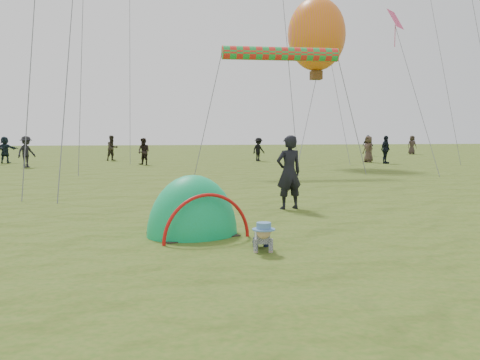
{
  "coord_description": "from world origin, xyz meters",
  "views": [
    {
      "loc": [
        -2.77,
        -8.61,
        2.06
      ],
      "look_at": [
        -0.97,
        2.77,
        1.0
      ],
      "focal_mm": 40.0,
      "sensor_mm": 36.0,
      "label": 1
    }
  ],
  "objects": [
    {
      "name": "crowd_person_2",
      "position": [
        11.51,
        23.18,
        0.88
      ],
      "size": [
        1.07,
        1.0,
        1.77
      ],
      "primitive_type": "imported",
      "rotation": [
        0.0,
        0.0,
        0.71
      ],
      "color": "black",
      "rests_on": "ground"
    },
    {
      "name": "popup_tent",
      "position": [
        -2.07,
        1.9,
        0.0
      ],
      "size": [
        2.26,
        2.07,
        2.39
      ],
      "primitive_type": "ellipsoid",
      "rotation": [
        0.0,
        0.0,
        0.35
      ],
      "color": "#0FA44B",
      "rests_on": "ground"
    },
    {
      "name": "crowd_person_8",
      "position": [
        14.4,
        33.04,
        0.86
      ],
      "size": [
        0.88,
        1.08,
        1.72
      ],
      "primitive_type": "imported",
      "rotation": [
        0.0,
        0.0,
        2.11
      ],
      "color": "#1E2837",
      "rests_on": "ground"
    },
    {
      "name": "crowd_person_7",
      "position": [
        -3.5,
        24.15,
        0.82
      ],
      "size": [
        1.0,
        0.98,
        1.63
      ],
      "primitive_type": "imported",
      "rotation": [
        0.0,
        0.0,
        5.58
      ],
      "color": "black",
      "rests_on": "ground"
    },
    {
      "name": "standing_adult",
      "position": [
        0.69,
        5.03,
        0.97
      ],
      "size": [
        0.8,
        0.62,
        1.95
      ],
      "primitive_type": "imported",
      "rotation": [
        0.0,
        0.0,
        3.37
      ],
      "color": "black",
      "rests_on": "ground"
    },
    {
      "name": "crowd_person_3",
      "position": [
        -9.99,
        22.96,
        0.89
      ],
      "size": [
        1.22,
        1.31,
        1.77
      ],
      "primitive_type": "imported",
      "rotation": [
        0.0,
        0.0,
        0.91
      ],
      "color": "black",
      "rests_on": "ground"
    },
    {
      "name": "crowd_person_1",
      "position": [
        -5.76,
        29.34,
        0.87
      ],
      "size": [
        1.07,
        1.03,
        1.74
      ],
      "primitive_type": "imported",
      "rotation": [
        0.0,
        0.0,
        0.61
      ],
      "color": "#2C261F",
      "rests_on": "ground"
    },
    {
      "name": "crowd_person_4",
      "position": [
        11.04,
        24.78,
        0.86
      ],
      "size": [
        0.8,
        0.98,
        1.73
      ],
      "primitive_type": "imported",
      "rotation": [
        0.0,
        0.0,
        5.06
      ],
      "color": "#43342B",
      "rests_on": "ground"
    },
    {
      "name": "crowd_person_9",
      "position": [
        4.15,
        27.22,
        0.8
      ],
      "size": [
        1.18,
        1.08,
        1.59
      ],
      "primitive_type": "imported",
      "rotation": [
        0.0,
        0.0,
        0.61
      ],
      "color": "black",
      "rests_on": "ground"
    },
    {
      "name": "diamond_kite_3",
      "position": [
        8.76,
        27.0,
        8.86
      ],
      "size": [
        1.34,
        1.34,
        1.09
      ],
      "primitive_type": "plane",
      "rotation": [
        1.05,
        0.0,
        0.79
      ],
      "color": "green"
    },
    {
      "name": "balloon_kite",
      "position": [
        6.73,
        22.54,
        7.5
      ],
      "size": [
        3.42,
        3.42,
        4.79
      ],
      "primitive_type": null,
      "color": "orange"
    },
    {
      "name": "ground",
      "position": [
        0.0,
        0.0,
        0.0
      ],
      "size": [
        140.0,
        140.0,
        0.0
      ],
      "primitive_type": "plane",
      "color": "#335815"
    },
    {
      "name": "crowd_person_11",
      "position": [
        -12.32,
        27.49,
        0.85
      ],
      "size": [
        1.63,
        0.69,
        1.71
      ],
      "primitive_type": "imported",
      "rotation": [
        0.0,
        0.0,
        3.02
      ],
      "color": "#19262F",
      "rests_on": "ground"
    },
    {
      "name": "diamond_kite_11",
      "position": [
        9.84,
        18.62,
        7.94
      ],
      "size": [
        1.22,
        1.22,
        1.0
      ],
      "primitive_type": "plane",
      "rotation": [
        1.05,
        0.0,
        0.79
      ],
      "color": "#F4457B"
    },
    {
      "name": "rainbow_tube_kite",
      "position": [
        3.17,
        16.67,
        5.72
      ],
      "size": [
        5.64,
        0.64,
        0.64
      ],
      "primitive_type": "cylinder",
      "rotation": [
        0.0,
        1.57,
        0.0
      ],
      "color": "red"
    },
    {
      "name": "crowd_person_10",
      "position": [
        19.56,
        35.62,
        0.82
      ],
      "size": [
        0.81,
        0.53,
        1.65
      ],
      "primitive_type": "imported",
      "rotation": [
        0.0,
        0.0,
        0.01
      ],
      "color": "#332824",
      "rests_on": "ground"
    },
    {
      "name": "crawling_toddler",
      "position": [
        -0.97,
        0.27,
        0.27
      ],
      "size": [
        0.57,
        0.75,
        0.54
      ],
      "primitive_type": null,
      "rotation": [
        0.0,
        0.0,
        -0.11
      ],
      "color": "black",
      "rests_on": "ground"
    }
  ]
}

